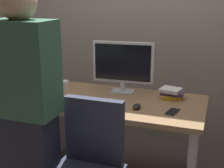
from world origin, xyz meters
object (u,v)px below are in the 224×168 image
(person_at_desk, at_px, (27,115))
(cup_near_keyboard, at_px, (56,95))
(cup_by_monitor, at_px, (65,85))
(book_stack, at_px, (171,93))
(mouse, at_px, (137,106))
(monitor, at_px, (123,64))
(cell_phone, at_px, (173,112))
(desk, at_px, (114,124))
(keyboard, at_px, (98,102))

(person_at_desk, height_order, cup_near_keyboard, person_at_desk)
(cup_by_monitor, distance_m, book_stack, 0.98)
(person_at_desk, distance_m, cup_by_monitor, 0.94)
(cup_near_keyboard, bearing_deg, mouse, 3.09)
(monitor, distance_m, cell_phone, 0.65)
(desk, height_order, keyboard, keyboard)
(keyboard, bearing_deg, cup_near_keyboard, -174.88)
(monitor, distance_m, keyboard, 0.43)
(person_at_desk, bearing_deg, cell_phone, 38.80)
(cup_near_keyboard, bearing_deg, cell_phone, 3.00)
(person_at_desk, height_order, monitor, person_at_desk)
(cup_near_keyboard, bearing_deg, keyboard, 8.16)
(mouse, bearing_deg, book_stack, 57.28)
(keyboard, xyz_separation_m, cup_near_keyboard, (-0.36, -0.05, 0.03))
(desk, relative_size, monitor, 2.76)
(desk, relative_size, keyboard, 3.47)
(keyboard, distance_m, cup_by_monitor, 0.50)
(monitor, height_order, keyboard, monitor)
(book_stack, relative_size, cell_phone, 1.41)
(mouse, xyz_separation_m, book_stack, (0.21, 0.33, 0.03))
(keyboard, xyz_separation_m, cell_phone, (0.60, -0.00, -0.01))
(cup_near_keyboard, distance_m, cell_phone, 0.96)
(cup_near_keyboard, height_order, cup_by_monitor, cup_near_keyboard)
(desk, distance_m, keyboard, 0.28)
(person_at_desk, distance_m, mouse, 0.85)
(mouse, relative_size, book_stack, 0.49)
(cup_by_monitor, xyz_separation_m, book_stack, (0.97, 0.07, 0.00))
(monitor, distance_m, cup_near_keyboard, 0.64)
(desk, height_order, book_stack, book_stack)
(keyboard, height_order, cell_phone, keyboard)
(keyboard, xyz_separation_m, cup_by_monitor, (-0.43, 0.25, 0.03))
(cell_phone, bearing_deg, cup_by_monitor, 178.27)
(mouse, xyz_separation_m, cup_near_keyboard, (-0.69, -0.04, 0.03))
(cup_by_monitor, bearing_deg, mouse, -19.22)
(book_stack, bearing_deg, cup_by_monitor, -176.01)
(mouse, bearing_deg, cup_near_keyboard, -176.91)
(person_at_desk, relative_size, cup_by_monitor, 19.81)
(person_at_desk, distance_m, book_stack, 1.24)
(person_at_desk, bearing_deg, desk, 68.43)
(cell_phone, bearing_deg, book_stack, 112.61)
(desk, distance_m, book_stack, 0.55)
(book_stack, bearing_deg, monitor, 177.27)
(mouse, relative_size, cup_near_keyboard, 1.16)
(desk, xyz_separation_m, monitor, (0.01, 0.22, 0.48))
(desk, distance_m, cell_phone, 0.57)
(keyboard, relative_size, cup_by_monitor, 5.20)
(keyboard, bearing_deg, monitor, 70.05)
(mouse, bearing_deg, cup_by_monitor, 160.78)
(keyboard, relative_size, cell_phone, 2.99)
(cup_by_monitor, bearing_deg, desk, -13.49)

